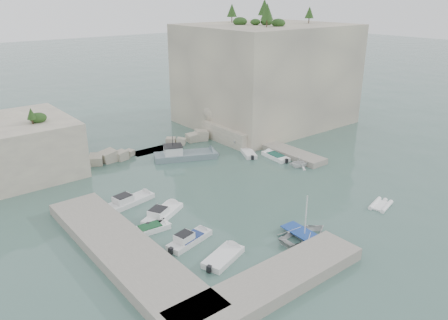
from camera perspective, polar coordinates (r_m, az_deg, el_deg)
ground at (r=49.75m, az=4.34°, el=-5.16°), size 400.00×400.00×0.00m
cliff_east at (r=78.37m, az=5.47°, el=11.04°), size 26.00×22.00×17.00m
cliff_terrace at (r=69.87m, az=2.18°, el=3.78°), size 8.00×10.00×2.50m
outcrop_west at (r=61.24m, az=-26.68°, el=1.22°), size 16.00×14.00×7.00m
quay_west at (r=40.37m, az=-12.99°, el=-11.48°), size 5.00×24.00×1.10m
quay_south at (r=35.79m, az=6.26°, el=-15.68°), size 18.00×4.00×1.10m
ledge_east at (r=64.95m, az=7.11°, el=1.50°), size 3.00×16.00×0.80m
breakwater at (r=65.54m, az=-9.47°, el=1.83°), size 28.00×3.00×1.40m
motorboat_a at (r=49.78m, az=-12.17°, el=-5.59°), size 6.43×2.91×1.40m
motorboat_b at (r=46.47m, az=-7.99°, el=-7.31°), size 6.12×4.44×1.40m
motorboat_c at (r=44.00m, az=-9.61°, el=-9.13°), size 4.34×1.87×0.70m
motorboat_d at (r=41.72m, az=-4.49°, el=-10.69°), size 5.48×2.72×1.40m
motorboat_e at (r=39.21m, az=-0.10°, el=-12.90°), size 5.04×3.33×0.70m
rowboat at (r=42.89m, az=10.44°, el=-10.05°), size 5.55×4.10×1.11m
inflatable_dinghy at (r=51.02m, az=19.76°, el=-5.73°), size 3.68×2.43×0.44m
tender_east_a at (r=59.50m, az=9.82°, el=-0.92°), size 3.80×3.58×1.59m
tender_east_b at (r=62.20m, az=6.76°, el=0.23°), size 2.17×5.07×0.70m
tender_east_c at (r=63.27m, az=3.17°, el=0.71°), size 3.43×4.89×0.70m
tender_east_d at (r=66.88m, az=2.48°, el=1.86°), size 4.46×2.35×1.64m
work_boat at (r=61.94m, az=-5.03°, el=0.21°), size 9.86×6.50×2.20m
rowboat_mast at (r=41.60m, az=10.68°, el=-6.90°), size 0.10×0.10×4.20m
vegetation at (r=74.88m, az=1.94°, el=17.93°), size 53.48×13.88×13.40m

